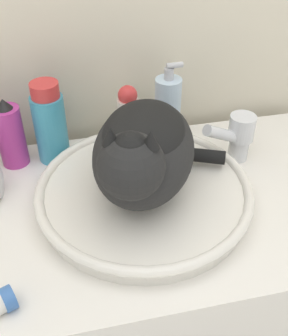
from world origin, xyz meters
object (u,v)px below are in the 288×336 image
object	(u,v)px
deodorant_stick	(128,118)
spray_bottle_trigger	(10,135)
cat	(142,150)
soap_pump_bottle	(168,112)
faucet	(237,135)
mouthwash_bottle	(50,124)

from	to	relation	value
deodorant_stick	spray_bottle_trigger	bearing A→B (deg)	180.00
cat	spray_bottle_trigger	bearing A→B (deg)	-108.36
deodorant_stick	spray_bottle_trigger	world-z (taller)	same
spray_bottle_trigger	soap_pump_bottle	bearing A→B (deg)	-0.00
cat	spray_bottle_trigger	world-z (taller)	cat
faucet	spray_bottle_trigger	size ratio (longest dim) A/B	0.85
faucet	deodorant_stick	size ratio (longest dim) A/B	0.85
cat	mouthwash_bottle	xyz separation A→B (m)	(-0.16, 0.21, -0.05)
soap_pump_bottle	deodorant_stick	world-z (taller)	soap_pump_bottle
soap_pump_bottle	deodorant_stick	distance (m)	0.09
soap_pump_bottle	faucet	bearing A→B (deg)	-36.51
deodorant_stick	faucet	bearing A→B (deg)	-23.66
mouthwash_bottle	spray_bottle_trigger	distance (m)	0.09
soap_pump_bottle	deodorant_stick	size ratio (longest dim) A/B	1.27
faucet	spray_bottle_trigger	bearing A→B (deg)	-33.69
faucet	soap_pump_bottle	world-z (taller)	soap_pump_bottle
spray_bottle_trigger	deodorant_stick	bearing A→B (deg)	0.00
cat	mouthwash_bottle	bearing A→B (deg)	-120.73
faucet	soap_pump_bottle	xyz separation A→B (m)	(-0.13, 0.10, 0.02)
faucet	cat	bearing A→B (deg)	2.33
deodorant_stick	spray_bottle_trigger	size ratio (longest dim) A/B	1.00
spray_bottle_trigger	cat	bearing A→B (deg)	-40.23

